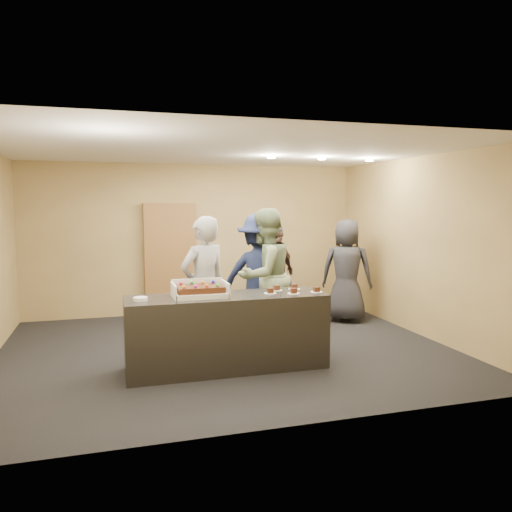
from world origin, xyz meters
name	(u,v)px	position (x,y,z in m)	size (l,w,h in m)	color
room	(226,252)	(0.00, 0.00, 1.35)	(6.04, 6.00, 2.70)	black
serving_counter	(227,332)	(-0.18, -0.78, 0.45)	(2.40, 0.70, 0.90)	black
storage_cabinet	(170,259)	(-0.47, 2.41, 1.00)	(0.91, 0.15, 2.00)	brown
cake_box	(200,293)	(-0.50, -0.76, 0.94)	(0.64, 0.44, 0.19)	white
sheet_cake	(200,289)	(-0.50, -0.78, 1.00)	(0.54, 0.37, 0.11)	#36170C
plate_stack	(140,299)	(-1.19, -0.83, 0.92)	(0.16, 0.16, 0.04)	white
slice_a	(270,292)	(0.36, -0.82, 0.92)	(0.15, 0.15, 0.07)	white
slice_b	(277,289)	(0.50, -0.64, 0.92)	(0.15, 0.15, 0.07)	white
slice_c	(294,292)	(0.63, -0.91, 0.92)	(0.15, 0.15, 0.07)	white
slice_d	(294,287)	(0.75, -0.62, 0.92)	(0.15, 0.15, 0.07)	white
slice_e	(316,290)	(0.93, -0.90, 0.92)	(0.15, 0.15, 0.07)	white
person_server_grey	(204,287)	(-0.36, -0.25, 0.92)	(0.67, 0.44, 1.84)	gray
person_sage_man	(265,276)	(0.60, 0.18, 0.96)	(0.94, 0.73, 1.93)	gray
person_navy_man	(260,276)	(0.61, 0.47, 0.92)	(1.19, 0.69, 1.85)	#192246
person_brown_extra	(276,275)	(1.05, 1.00, 0.84)	(0.99, 0.41, 1.69)	brown
person_dark_suit	(347,270)	(2.33, 1.05, 0.87)	(0.85, 0.56, 1.75)	#28272D
ceiling_spotlights	(322,159)	(1.60, 0.50, 2.67)	(1.72, 0.12, 0.03)	#FFEAC6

